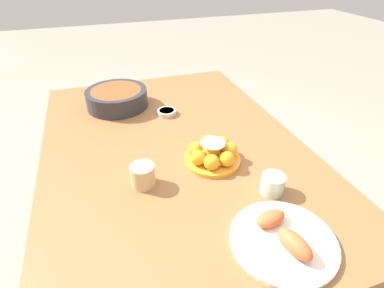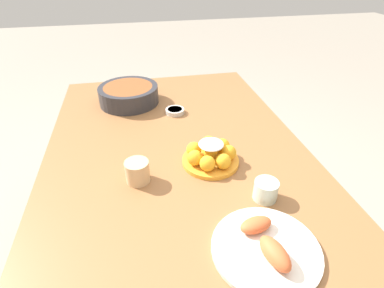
{
  "view_description": "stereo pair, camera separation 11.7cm",
  "coord_description": "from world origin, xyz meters",
  "px_view_note": "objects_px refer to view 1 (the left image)",
  "views": [
    {
      "loc": [
        -1.01,
        0.25,
        1.41
      ],
      "look_at": [
        -0.08,
        -0.06,
        0.76
      ],
      "focal_mm": 28.0,
      "sensor_mm": 36.0,
      "label": 1
    },
    {
      "loc": [
        -1.04,
        0.14,
        1.41
      ],
      "look_at": [
        -0.08,
        -0.06,
        0.76
      ],
      "focal_mm": 28.0,
      "sensor_mm": 36.0,
      "label": 2
    }
  ],
  "objects_px": {
    "dining_table": "(174,159)",
    "seafood_platter": "(284,239)",
    "cup_near": "(273,184)",
    "cup_far": "(143,175)",
    "serving_bowl": "(117,98)",
    "sauce_bowl": "(167,112)",
    "cake_plate": "(213,153)"
  },
  "relations": [
    {
      "from": "dining_table",
      "to": "seafood_platter",
      "type": "height_order",
      "value": "seafood_platter"
    },
    {
      "from": "cup_near",
      "to": "cup_far",
      "type": "height_order",
      "value": "cup_far"
    },
    {
      "from": "serving_bowl",
      "to": "sauce_bowl",
      "type": "xyz_separation_m",
      "value": [
        -0.16,
        -0.22,
        -0.04
      ]
    },
    {
      "from": "serving_bowl",
      "to": "cup_far",
      "type": "relative_size",
      "value": 3.62
    },
    {
      "from": "sauce_bowl",
      "to": "seafood_platter",
      "type": "height_order",
      "value": "seafood_platter"
    },
    {
      "from": "serving_bowl",
      "to": "cup_far",
      "type": "distance_m",
      "value": 0.64
    },
    {
      "from": "seafood_platter",
      "to": "sauce_bowl",
      "type": "bearing_deg",
      "value": 8.01
    },
    {
      "from": "cake_plate",
      "to": "seafood_platter",
      "type": "xyz_separation_m",
      "value": [
        -0.41,
        -0.05,
        -0.02
      ]
    },
    {
      "from": "dining_table",
      "to": "cup_near",
      "type": "distance_m",
      "value": 0.46
    },
    {
      "from": "cup_far",
      "to": "serving_bowl",
      "type": "bearing_deg",
      "value": 1.04
    },
    {
      "from": "cake_plate",
      "to": "cup_near",
      "type": "bearing_deg",
      "value": -150.55
    },
    {
      "from": "sauce_bowl",
      "to": "cup_far",
      "type": "relative_size",
      "value": 1.1
    },
    {
      "from": "cake_plate",
      "to": "sauce_bowl",
      "type": "relative_size",
      "value": 2.33
    },
    {
      "from": "cake_plate",
      "to": "serving_bowl",
      "type": "bearing_deg",
      "value": 25.9
    },
    {
      "from": "seafood_platter",
      "to": "cake_plate",
      "type": "bearing_deg",
      "value": 6.45
    },
    {
      "from": "dining_table",
      "to": "cup_far",
      "type": "xyz_separation_m",
      "value": [
        -0.21,
        0.16,
        0.12
      ]
    },
    {
      "from": "cup_near",
      "to": "dining_table",
      "type": "bearing_deg",
      "value": 31.79
    },
    {
      "from": "dining_table",
      "to": "seafood_platter",
      "type": "relative_size",
      "value": 5.11
    },
    {
      "from": "serving_bowl",
      "to": "cup_near",
      "type": "xyz_separation_m",
      "value": [
        -0.81,
        -0.41,
        -0.01
      ]
    },
    {
      "from": "cup_near",
      "to": "cup_far",
      "type": "bearing_deg",
      "value": 66.79
    },
    {
      "from": "dining_table",
      "to": "seafood_platter",
      "type": "distance_m",
      "value": 0.6
    },
    {
      "from": "sauce_bowl",
      "to": "cup_near",
      "type": "distance_m",
      "value": 0.68
    },
    {
      "from": "serving_bowl",
      "to": "seafood_platter",
      "type": "xyz_separation_m",
      "value": [
        -1.0,
        -0.33,
        -0.03
      ]
    },
    {
      "from": "dining_table",
      "to": "cup_near",
      "type": "height_order",
      "value": "cup_near"
    },
    {
      "from": "cup_near",
      "to": "seafood_platter",
      "type": "bearing_deg",
      "value": 157.92
    },
    {
      "from": "sauce_bowl",
      "to": "cup_near",
      "type": "bearing_deg",
      "value": -163.16
    },
    {
      "from": "dining_table",
      "to": "cup_near",
      "type": "relative_size",
      "value": 19.29
    },
    {
      "from": "sauce_bowl",
      "to": "dining_table",
      "type": "bearing_deg",
      "value": 171.42
    },
    {
      "from": "seafood_platter",
      "to": "cup_far",
      "type": "xyz_separation_m",
      "value": [
        0.36,
        0.32,
        0.02
      ]
    },
    {
      "from": "dining_table",
      "to": "seafood_platter",
      "type": "xyz_separation_m",
      "value": [
        -0.57,
        -0.16,
        0.09
      ]
    },
    {
      "from": "dining_table",
      "to": "serving_bowl",
      "type": "distance_m",
      "value": 0.48
    },
    {
      "from": "cup_far",
      "to": "cake_plate",
      "type": "bearing_deg",
      "value": -79.9
    }
  ]
}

